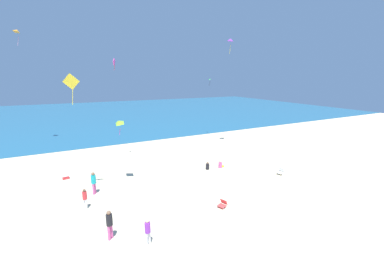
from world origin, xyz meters
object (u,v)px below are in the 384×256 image
object	(u,v)px
person_5	(220,165)
kite_orange	(17,31)
kite_lime	(119,122)
person_2	(94,181)
beach_chair_mid_beach	(223,204)
kite_purple	(230,40)
person_1	(207,166)
person_3	(110,223)
cooler_box	(66,177)
person_4	(85,197)
person_0	(148,230)
beach_chair_far_right	(280,171)
kite_yellow	(71,82)
kite_green	(209,80)
kite_magenta	(114,62)

from	to	relation	value
person_5	kite_orange	bearing A→B (deg)	124.92
kite_lime	person_2	bearing A→B (deg)	-163.56
beach_chair_mid_beach	kite_lime	size ratio (longest dim) A/B	0.59
kite_purple	person_1	bearing A→B (deg)	-139.16
person_3	person_1	bearing A→B (deg)	-99.47
beach_chair_mid_beach	person_2	xyz separation A→B (m)	(-7.57, 5.81, 0.77)
cooler_box	person_4	distance (m)	6.06
person_0	beach_chair_far_right	bearing A→B (deg)	93.46
beach_chair_mid_beach	kite_yellow	bearing A→B (deg)	-56.73
beach_chair_far_right	kite_yellow	xyz separation A→B (m)	(-16.08, 3.37, 7.96)
person_4	kite_lime	xyz separation A→B (m)	(2.85, 2.56, 4.35)
person_4	beach_chair_far_right	bearing A→B (deg)	-36.64
kite_lime	person_3	bearing A→B (deg)	-105.60
person_1	kite_orange	bearing A→B (deg)	67.72
cooler_box	kite_yellow	size ratio (longest dim) A/B	0.27
beach_chair_far_right	person_3	bearing A→B (deg)	-16.21
kite_yellow	beach_chair_mid_beach	bearing A→B (deg)	-33.94
kite_lime	person_0	bearing A→B (deg)	-90.75
person_3	kite_green	world-z (taller)	kite_green
person_5	kite_green	world-z (taller)	kite_green
beach_chair_far_right	kite_magenta	bearing A→B (deg)	-61.68
person_3	kite_magenta	distance (m)	14.87
person_4	kite_yellow	bearing A→B (deg)	62.47
kite_magenta	kite_green	distance (m)	14.54
person_5	kite_orange	size ratio (longest dim) A/B	0.38
person_1	kite_orange	size ratio (longest dim) A/B	0.38
kite_purple	kite_magenta	size ratio (longest dim) A/B	1.49
kite_purple	person_2	bearing A→B (deg)	-161.35
kite_orange	cooler_box	bearing A→B (deg)	-73.54
beach_chair_far_right	person_5	world-z (taller)	person_5
person_1	person_0	bearing A→B (deg)	157.95
person_0	person_5	bearing A→B (deg)	116.61
kite_lime	kite_magenta	bearing A→B (deg)	81.73
cooler_box	person_1	world-z (taller)	person_1
beach_chair_far_right	person_5	xyz separation A→B (m)	(-3.96, 3.74, -0.00)
person_3	person_4	size ratio (longest dim) A/B	1.20
person_0	person_2	distance (m)	7.40
beach_chair_far_right	beach_chair_mid_beach	bearing A→B (deg)	-8.38
kite_green	beach_chair_mid_beach	bearing A→B (deg)	-117.73
kite_yellow	kite_orange	size ratio (longest dim) A/B	1.08
kite_magenta	kite_lime	distance (m)	7.09
person_1	kite_magenta	xyz separation A→B (m)	(-7.09, 5.40, 9.70)
cooler_box	person_5	world-z (taller)	person_5
person_4	kite_green	distance (m)	22.68
person_5	kite_purple	distance (m)	14.14
kite_yellow	person_3	bearing A→B (deg)	-78.24
person_2	person_5	bearing A→B (deg)	34.94
person_5	kite_green	xyz separation A→B (m)	(5.05, 10.81, 8.04)
cooler_box	kite_orange	xyz separation A→B (m)	(-4.01, 13.56, 13.76)
kite_orange	beach_chair_mid_beach	bearing A→B (deg)	-59.77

